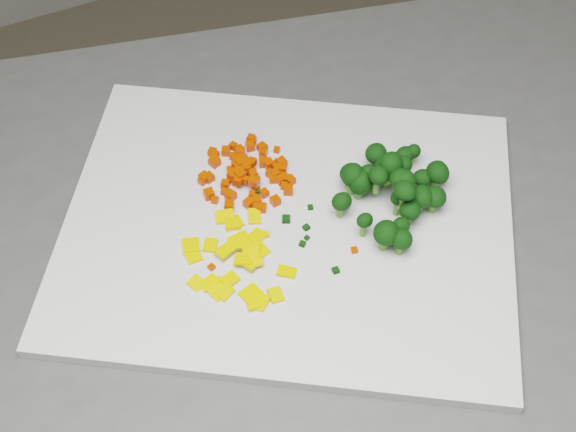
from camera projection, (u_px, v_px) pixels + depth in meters
name	position (u px, v px, depth m)	size (l,w,h in m)	color
counter_block	(277.00, 415.00, 1.23)	(1.06, 0.74, 0.90)	#4A4A48
cutting_board	(288.00, 225.00, 0.88)	(0.49, 0.38, 0.01)	silver
carrot_pile	(247.00, 167.00, 0.91)	(0.11, 0.11, 0.03)	red
pepper_pile	(246.00, 254.00, 0.84)	(0.13, 0.13, 0.02)	yellow
broccoli_pile	(396.00, 187.00, 0.87)	(0.13, 0.13, 0.06)	black
carrot_cube_0	(277.00, 150.00, 0.94)	(0.01, 0.01, 0.01)	red
carrot_cube_1	(246.00, 168.00, 0.91)	(0.01, 0.01, 0.01)	red
carrot_cube_2	(253.00, 174.00, 0.91)	(0.01, 0.01, 0.01)	red
carrot_cube_3	(254.00, 181.00, 0.89)	(0.01, 0.01, 0.01)	red
carrot_cube_4	(252.00, 162.00, 0.91)	(0.01, 0.01, 0.01)	red
carrot_cube_5	(246.00, 165.00, 0.91)	(0.01, 0.01, 0.01)	red
carrot_cube_6	(233.00, 146.00, 0.94)	(0.01, 0.01, 0.01)	red
carrot_cube_7	(247.00, 164.00, 0.91)	(0.01, 0.01, 0.01)	red
carrot_cube_8	(249.00, 203.00, 0.89)	(0.01, 0.01, 0.01)	red
carrot_cube_9	(256.00, 189.00, 0.90)	(0.01, 0.01, 0.01)	red
carrot_cube_10	(214.00, 155.00, 0.93)	(0.01, 0.01, 0.01)	red
carrot_cube_11	(244.00, 159.00, 0.93)	(0.01, 0.01, 0.01)	red
carrot_cube_12	(241.00, 158.00, 0.92)	(0.01, 0.01, 0.01)	red
carrot_cube_13	(277.00, 163.00, 0.93)	(0.01, 0.01, 0.01)	red
carrot_cube_14	(263.00, 153.00, 0.93)	(0.01, 0.01, 0.01)	red
carrot_cube_15	(251.00, 139.00, 0.95)	(0.01, 0.01, 0.01)	red
carrot_cube_16	(214.00, 162.00, 0.93)	(0.01, 0.01, 0.01)	red
carrot_cube_17	(237.00, 164.00, 0.91)	(0.01, 0.01, 0.01)	red
carrot_cube_18	(215.00, 162.00, 0.92)	(0.01, 0.01, 0.01)	red
carrot_cube_19	(275.00, 174.00, 0.91)	(0.01, 0.01, 0.01)	red
carrot_cube_20	(231.00, 171.00, 0.92)	(0.01, 0.01, 0.01)	red
carrot_cube_21	(253.00, 204.00, 0.89)	(0.01, 0.01, 0.01)	red
carrot_cube_22	(275.00, 201.00, 0.89)	(0.01, 0.01, 0.01)	red
carrot_cube_23	(262.00, 208.00, 0.88)	(0.01, 0.01, 0.01)	red
carrot_cube_24	(213.00, 162.00, 0.92)	(0.01, 0.01, 0.01)	red
carrot_cube_25	(204.00, 178.00, 0.91)	(0.01, 0.01, 0.01)	red
carrot_cube_26	(212.00, 152.00, 0.93)	(0.01, 0.01, 0.01)	red
carrot_cube_27	(270.00, 174.00, 0.91)	(0.01, 0.01, 0.01)	red
carrot_cube_28	(238.00, 161.00, 0.92)	(0.01, 0.01, 0.01)	red
carrot_cube_29	(239.00, 171.00, 0.91)	(0.01, 0.01, 0.01)	red
carrot_cube_30	(241.00, 163.00, 0.91)	(0.01, 0.01, 0.01)	red
carrot_cube_31	(277.00, 168.00, 0.92)	(0.01, 0.01, 0.01)	red
carrot_cube_32	(244.00, 161.00, 0.92)	(0.01, 0.01, 0.01)	red
carrot_cube_33	(253.00, 141.00, 0.95)	(0.01, 0.01, 0.01)	red
carrot_cube_34	(269.00, 164.00, 0.92)	(0.01, 0.01, 0.01)	red
carrot_cube_35	(236.00, 176.00, 0.91)	(0.01, 0.01, 0.01)	red
carrot_cube_36	(224.00, 192.00, 0.90)	(0.01, 0.01, 0.01)	red
carrot_cube_37	(246.00, 180.00, 0.90)	(0.01, 0.01, 0.01)	red
carrot_cube_38	(281.00, 163.00, 0.92)	(0.01, 0.01, 0.01)	red
carrot_cube_39	(288.00, 190.00, 0.90)	(0.01, 0.01, 0.01)	red
carrot_cube_40	(214.00, 159.00, 0.93)	(0.01, 0.01, 0.01)	red
carrot_cube_41	(235.00, 181.00, 0.91)	(0.01, 0.01, 0.01)	red
carrot_cube_42	(233.00, 175.00, 0.90)	(0.01, 0.01, 0.01)	red
carrot_cube_43	(209.00, 194.00, 0.89)	(0.01, 0.01, 0.01)	red
carrot_cube_44	(230.00, 198.00, 0.89)	(0.01, 0.01, 0.01)	red
carrot_cube_45	(225.00, 184.00, 0.90)	(0.01, 0.01, 0.01)	red
carrot_cube_46	(262.00, 148.00, 0.94)	(0.01, 0.01, 0.01)	red
carrot_cube_47	(231.00, 196.00, 0.89)	(0.01, 0.01, 0.01)	red
carrot_cube_48	(240.00, 175.00, 0.90)	(0.01, 0.01, 0.01)	red
carrot_cube_49	(264.00, 162.00, 0.92)	(0.01, 0.01, 0.01)	red
carrot_cube_50	(282.00, 169.00, 0.92)	(0.01, 0.01, 0.01)	red
carrot_cube_51	(254.00, 178.00, 0.91)	(0.01, 0.01, 0.01)	red
carrot_cube_52	(284.00, 186.00, 0.90)	(0.01, 0.01, 0.01)	red
carrot_cube_53	(202.00, 181.00, 0.91)	(0.01, 0.01, 0.01)	red
carrot_cube_54	(250.00, 167.00, 0.92)	(0.01, 0.01, 0.01)	red
carrot_cube_55	(215.00, 200.00, 0.89)	(0.01, 0.01, 0.01)	red
carrot_cube_56	(246.00, 168.00, 0.91)	(0.01, 0.01, 0.01)	red
carrot_cube_57	(281.00, 180.00, 0.91)	(0.01, 0.01, 0.01)	red
carrot_cube_58	(257.00, 207.00, 0.88)	(0.01, 0.01, 0.01)	red
carrot_cube_59	(238.00, 181.00, 0.90)	(0.01, 0.01, 0.01)	red
carrot_cube_60	(262.00, 147.00, 0.94)	(0.01, 0.01, 0.01)	red
carrot_cube_61	(250.00, 146.00, 0.94)	(0.01, 0.01, 0.01)	red
carrot_cube_62	(233.00, 156.00, 0.93)	(0.01, 0.01, 0.01)	red
carrot_cube_63	(240.00, 152.00, 0.92)	(0.01, 0.01, 0.01)	red
carrot_cube_64	(264.00, 193.00, 0.90)	(0.01, 0.01, 0.01)	red
carrot_cube_65	(226.00, 151.00, 0.93)	(0.01, 0.01, 0.01)	red
carrot_cube_66	(239.00, 151.00, 0.94)	(0.01, 0.01, 0.01)	red
carrot_cube_67	(252.00, 194.00, 0.90)	(0.01, 0.01, 0.01)	red
carrot_cube_68	(229.00, 205.00, 0.88)	(0.01, 0.01, 0.01)	red
carrot_cube_69	(279.00, 175.00, 0.91)	(0.01, 0.01, 0.01)	red
carrot_cube_70	(240.00, 149.00, 0.94)	(0.01, 0.01, 0.01)	red
carrot_cube_71	(250.00, 144.00, 0.94)	(0.01, 0.01, 0.01)	red
carrot_cube_72	(285.00, 178.00, 0.91)	(0.01, 0.01, 0.01)	red
carrot_cube_73	(209.00, 177.00, 0.91)	(0.01, 0.01, 0.01)	red
carrot_cube_74	(290.00, 180.00, 0.91)	(0.01, 0.01, 0.01)	red
carrot_cube_75	(257.00, 202.00, 0.89)	(0.01, 0.01, 0.01)	red
carrot_cube_76	(256.00, 200.00, 0.89)	(0.01, 0.01, 0.01)	red
carrot_cube_77	(273.00, 179.00, 0.91)	(0.01, 0.01, 0.01)	red
pepper_chunk_0	(225.00, 251.00, 0.84)	(0.02, 0.01, 0.00)	yellow
pepper_chunk_1	(255.00, 258.00, 0.84)	(0.02, 0.01, 0.00)	yellow
pepper_chunk_2	(250.00, 264.00, 0.84)	(0.01, 0.01, 0.00)	yellow
pepper_chunk_3	(237.00, 243.00, 0.85)	(0.02, 0.01, 0.00)	yellow
pepper_chunk_4	(216.00, 293.00, 0.82)	(0.02, 0.01, 0.00)	yellow
pepper_chunk_5	(259.00, 250.00, 0.85)	(0.02, 0.02, 0.00)	yellow
pepper_chunk_6	(225.00, 292.00, 0.82)	(0.02, 0.01, 0.01)	yellow
pepper_chunk_7	(209.00, 283.00, 0.83)	(0.02, 0.01, 0.00)	yellow
pepper_chunk_8	(230.00, 280.00, 0.83)	(0.01, 0.02, 0.01)	yellow
pepper_chunk_9	(191.00, 246.00, 0.85)	(0.02, 0.02, 0.01)	yellow
pepper_chunk_10	(233.00, 224.00, 0.87)	(0.02, 0.02, 0.01)	yellow
pepper_chunk_11	(287.00, 272.00, 0.83)	(0.02, 0.01, 0.00)	yellow
pepper_chunk_12	(254.00, 257.00, 0.84)	(0.01, 0.01, 0.01)	yellow
pepper_chunk_13	(243.00, 259.00, 0.84)	(0.02, 0.02, 0.00)	yellow
pepper_chunk_14	(224.00, 291.00, 0.82)	(0.02, 0.01, 0.01)	yellow
pepper_chunk_15	(254.00, 217.00, 0.88)	(0.02, 0.01, 0.00)	yellow
pepper_chunk_16	(259.00, 301.00, 0.81)	(0.02, 0.02, 0.00)	yellow
pepper_chunk_17	(216.00, 283.00, 0.83)	(0.01, 0.02, 0.00)	yellow
pepper_chunk_18	(276.00, 295.00, 0.82)	(0.01, 0.02, 0.00)	yellow
pepper_chunk_19	(193.00, 256.00, 0.85)	(0.02, 0.02, 0.00)	yellow
pepper_chunk_20	(196.00, 283.00, 0.83)	(0.02, 0.01, 0.00)	yellow
pepper_chunk_21	(251.00, 293.00, 0.82)	(0.02, 0.02, 0.00)	yellow
pepper_chunk_22	(236.00, 222.00, 0.87)	(0.02, 0.01, 0.00)	yellow
pepper_chunk_23	(251.00, 250.00, 0.84)	(0.02, 0.02, 0.01)	yellow
pepper_chunk_24	(257.00, 236.00, 0.86)	(0.02, 0.02, 0.00)	yellow
pepper_chunk_25	(241.00, 240.00, 0.85)	(0.02, 0.02, 0.00)	yellow
pepper_chunk_26	(210.00, 245.00, 0.85)	(0.01, 0.02, 0.01)	yellow
pepper_chunk_27	(225.00, 217.00, 0.88)	(0.02, 0.02, 0.01)	yellow
pepper_chunk_28	(239.00, 240.00, 0.86)	(0.02, 0.01, 0.00)	yellow
pepper_chunk_29	(254.00, 304.00, 0.81)	(0.01, 0.01, 0.01)	yellow
broccoli_floret_0	(359.00, 186.00, 0.89)	(0.04, 0.04, 0.04)	black
broccoli_floret_1	(402.00, 168.00, 0.88)	(0.03, 0.03, 0.03)	black
broccoli_floret_2	(375.00, 158.00, 0.91)	(0.04, 0.04, 0.03)	black
broccoli_floret_3	(367.00, 179.00, 0.89)	(0.03, 0.03, 0.04)	black
broccoli_floret_4	(387.00, 174.00, 0.89)	(0.04, 0.04, 0.04)	black
broccoli_floret_5	(400.00, 229.00, 0.85)	(0.03, 0.03, 0.03)	black
broccoli_floret_6	(350.00, 177.00, 0.90)	(0.03, 0.03, 0.03)	black
broccoli_floret_7	(364.00, 226.00, 0.85)	(0.02, 0.02, 0.03)	black
broccoli_floret_8	(403.00, 197.00, 0.85)	(0.03, 0.03, 0.04)	black
broccoli_floret_9	(385.00, 237.00, 0.84)	(0.04, 0.04, 0.04)	black
broccoli_floret_10	(389.00, 170.00, 0.88)	(0.04, 0.04, 0.04)	black
broccoli_floret_11	(412.00, 156.00, 0.92)	(0.02, 0.02, 0.03)	black
broccoli_floret_12	(352.00, 181.00, 0.89)	(0.04, 0.04, 0.04)	black
broccoli_floret_13	(400.00, 243.00, 0.84)	(0.03, 0.03, 0.03)	black
broccoli_floret_14	(403.00, 204.00, 0.87)	(0.03, 0.03, 0.03)	black
broccoli_floret_15	(409.00, 214.00, 0.86)	(0.03, 0.03, 0.03)	black
broccoli_floret_16	(404.00, 158.00, 0.92)	(0.03, 0.03, 0.03)	black
broccoli_floret_17	(403.00, 187.00, 0.86)	(0.03, 0.03, 0.04)	black
broccoli_floret_18	(398.00, 184.00, 0.87)	(0.03, 0.03, 0.04)	black
broccoli_floret_19	(420.00, 201.00, 0.87)	(0.04, 0.04, 0.04)	black
broccoli_floret_20	(384.00, 171.00, 0.88)	(0.03, 0.03, 0.03)	black
broccoli_floret_21	(377.00, 181.00, 0.87)	(0.03, 0.03, 0.04)	black
broccoli_floret_22	(397.00, 204.00, 0.87)	(0.03, 0.03, 0.04)	black
broccoli_floret_23	(341.00, 206.00, 0.87)	(0.03, 0.03, 0.03)	black
broccoli_floret_24	(436.00, 177.00, 0.89)	(0.04, 0.04, 0.04)	black
broccoli_floret_25	(433.00, 201.00, 0.87)	(0.04, 0.04, 0.03)	black
broccoli_floret_26	(400.00, 172.00, 0.90)	(0.03, 0.03, 0.03)	black
broccoli_floret_27	(384.00, 170.00, 0.90)	(0.03, 0.03, 0.03)	black
broccoli_floret_28	(421.00, 181.00, 0.90)	(0.03, 0.03, 0.03)	black
stray_bit_0	(336.00, 270.00, 0.84)	(0.01, 0.01, 0.00)	black
stray_bit_1	(310.00, 207.00, 0.89)	(0.01, 0.01, 0.00)	black
stray_bit_2	(354.00, 250.00, 0.85)	(0.01, 0.01, 0.00)	red
stray_bit_3	(257.00, 191.00, 0.90)	(0.01, 0.01, 0.01)	black
stray_bit_4	(302.00, 244.00, 0.86)	(0.01, 0.01, 0.00)	black
stray_bit_5	(212.00, 267.00, 0.84)	(0.01, 0.01, 0.00)	red
stray_bit_6	(272.00, 174.00, 0.92)	(0.00, 0.00, 0.00)	black
stray_bit_7	(306.00, 227.00, 0.87)	(0.01, 0.01, 0.00)	black
stray_bit_8	(286.00, 219.00, 0.88)	(0.01, 0.01, 0.01)	black
stray_bit_9	(307.00, 238.00, 0.86)	(0.00, 0.00, 0.00)	black
stray_bit_10	(265.00, 234.00, 0.86)	(0.01, 0.01, 0.01)	yellow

